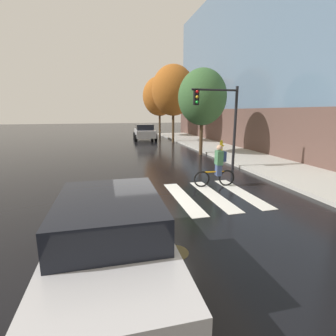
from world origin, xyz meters
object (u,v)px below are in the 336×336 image
Objects in this scene: manhole_cover at (174,253)px; street_tree_mid at (173,90)px; cyclist at (218,166)px; traffic_light_near at (221,114)px; sedan_near at (111,237)px; street_tree_far at (160,96)px; fire_hydrant at (221,145)px; street_tree_near at (202,97)px; sedan_mid at (145,132)px.

street_tree_mid reaches higher than manhole_cover.
cyclist is 3.73m from traffic_light_near.
manhole_cover is at bearing 22.03° from sedan_near.
manhole_cover is 0.37× the size of cyclist.
street_tree_mid is at bearing -89.84° from street_tree_far.
sedan_near is 0.63× the size of street_tree_mid.
fire_hydrant is 0.11× the size of street_tree_mid.
street_tree_mid reaches higher than street_tree_near.
manhole_cover is 0.15× the size of traffic_light_near.
street_tree_near is (2.34, -10.34, 3.05)m from sedan_mid.
manhole_cover is 13.33m from street_tree_near.
street_tree_far is at bearing 83.94° from cyclist.
street_tree_near reaches higher than sedan_near.
cyclist is 21.34m from street_tree_far.
fire_hydrant is at bearing 14.41° from street_tree_near.
fire_hydrant is 3.85m from street_tree_near.
traffic_light_near is (5.70, 7.61, 2.04)m from sedan_near.
traffic_light_near reaches higher than fire_hydrant.
fire_hydrant is (2.60, 5.01, -2.33)m from traffic_light_near.
sedan_near is 1.10× the size of traffic_light_near.
street_tree_near is (0.80, 4.55, 1.05)m from traffic_light_near.
street_tree_far is (0.82, 18.06, 1.86)m from traffic_light_near.
sedan_near reaches higher than fire_hydrant.
sedan_near is at bearing -104.26° from street_tree_far.
street_tree_far is (2.22, 20.86, 3.88)m from cyclist.
street_tree_near is (5.20, 11.63, 3.90)m from manhole_cover.
fire_hydrant is 0.11× the size of street_tree_far.
cyclist reaches higher than fire_hydrant.
fire_hydrant is 8.46m from street_tree_mid.
manhole_cover is at bearing -105.34° from street_tree_mid.
traffic_light_near is 4.73m from street_tree_near.
manhole_cover is 0.13× the size of sedan_mid.
traffic_light_near is 0.73× the size of street_tree_near.
sedan_mid is 10.72m from fire_hydrant.
cyclist is 8.78m from fire_hydrant.
manhole_cover is 0.09× the size of street_tree_far.
manhole_cover is 13.99m from fire_hydrant.
traffic_light_near is at bearing -93.98° from street_tree_mid.
sedan_near is at bearing -108.42° from street_tree_mid.
cyclist is 0.23× the size of street_tree_mid.
traffic_light_near reaches higher than sedan_near.
cyclist is at bearing -89.52° from sedan_mid.
sedan_near is 26.77m from street_tree_far.
sedan_mid is 17.70m from cyclist.
sedan_near is 6.45m from cyclist.
sedan_near is 9.73m from traffic_light_near.
cyclist is at bearing -117.05° from fire_hydrant.
sedan_mid is 11.03m from street_tree_near.
sedan_near is at bearing -126.84° from traffic_light_near.
street_tree_near is 13.53m from street_tree_far.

